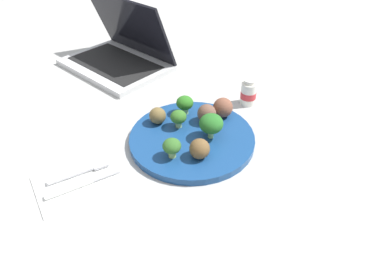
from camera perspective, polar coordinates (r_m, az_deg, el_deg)
name	(u,v)px	position (r m, az deg, el deg)	size (l,w,h in m)	color
ground_plane	(192,141)	(0.75, 0.00, -2.19)	(4.00, 4.00, 0.00)	#B2B2AD
plate	(192,138)	(0.75, 0.00, -1.72)	(0.28, 0.28, 0.02)	navy
broccoli_floret_back_left	(211,124)	(0.72, 3.31, 0.72)	(0.05, 0.05, 0.06)	#8EC473
broccoli_floret_back_right	(172,146)	(0.67, -3.47, -3.17)	(0.04, 0.04, 0.04)	#AAC967
broccoli_floret_mid_right	(185,103)	(0.80, -1.24, 4.24)	(0.04, 0.04, 0.05)	#9BCB77
broccoli_floret_center	(178,117)	(0.75, -2.34, 1.84)	(0.04, 0.04, 0.04)	#97BC77
meatball_mid_left	(200,149)	(0.67, 1.31, -3.57)	(0.04, 0.04, 0.04)	brown
meatball_back_left	(207,114)	(0.77, 2.54, 2.49)	(0.04, 0.04, 0.04)	brown
meatball_back_right	(223,108)	(0.80, 5.30, 3.51)	(0.05, 0.05, 0.05)	brown
meatball_front_right	(158,116)	(0.77, -5.90, 2.12)	(0.04, 0.04, 0.04)	brown
napkin	(81,179)	(0.69, -18.38, -8.36)	(0.17, 0.12, 0.01)	white
fork	(82,171)	(0.71, -18.28, -6.97)	(0.12, 0.02, 0.01)	silver
knife	(88,182)	(0.68, -17.44, -8.81)	(0.15, 0.02, 0.01)	white
yogurt_bottle	(248,93)	(0.88, 9.63, 5.91)	(0.04, 0.04, 0.07)	white
laptop	(120,54)	(1.09, -12.20, 12.30)	(0.30, 0.37, 0.20)	silver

